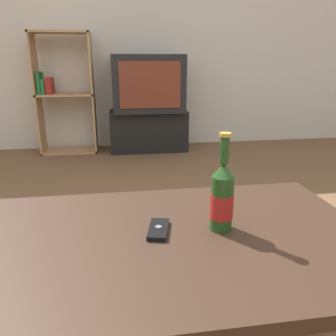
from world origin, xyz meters
The scene contains 7 objects.
back_wall centered at (0.00, 3.02, 1.30)m, with size 8.00×0.05×2.60m.
coffee_table centered at (0.00, 0.00, 0.40)m, with size 1.26×0.71×0.47m.
tv_stand centered at (0.23, 2.76, 0.22)m, with size 0.83×0.38×0.44m.
television centered at (0.23, 2.75, 0.73)m, with size 0.74×0.54×0.58m.
bookshelf centered at (-0.66, 2.81, 0.63)m, with size 0.59×0.30×1.24m.
beer_bottle centered at (0.19, 0.02, 0.57)m, with size 0.07×0.07×0.29m.
cell_phone centered at (0.01, 0.03, 0.48)m, with size 0.08×0.13×0.02m.
Camera 1 is at (-0.09, -0.82, 0.94)m, focal length 35.00 mm.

